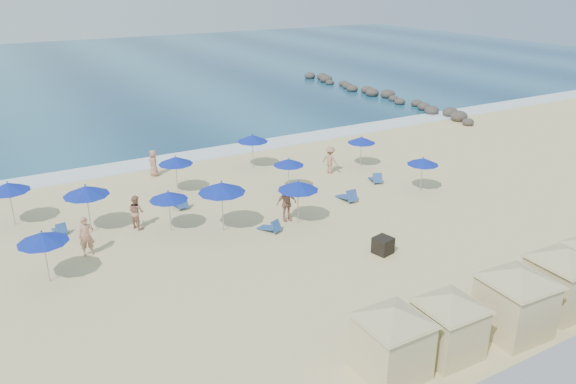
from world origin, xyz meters
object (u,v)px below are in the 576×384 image
at_px(cabana_3, 564,272).
at_px(umbrella_0, 8,187).
at_px(cabana_0, 393,332).
at_px(umbrella_10, 423,161).
at_px(umbrella_1, 42,237).
at_px(beachgoer_1, 136,212).
at_px(trash_bin, 383,245).
at_px(cabana_2, 517,292).
at_px(umbrella_5, 222,187).
at_px(umbrella_8, 253,138).
at_px(beachgoer_0, 86,236).
at_px(umbrella_3, 168,196).
at_px(beachgoer_3, 330,160).
at_px(umbrella_7, 298,186).
at_px(cabana_1, 450,316).
at_px(umbrella_4, 175,160).
at_px(rock_jetty, 378,94).
at_px(umbrella_6, 289,162).
at_px(umbrella_2, 86,191).
at_px(beachgoer_4, 153,163).
at_px(umbrella_9, 362,140).
at_px(beachgoer_2, 286,203).

relative_size(cabana_3, umbrella_0, 1.92).
relative_size(cabana_0, umbrella_10, 2.03).
bearing_deg(umbrella_1, umbrella_10, 0.30).
bearing_deg(cabana_3, beachgoer_1, 127.52).
bearing_deg(cabana_3, umbrella_0, 132.20).
distance_m(trash_bin, cabana_2, 7.23).
bearing_deg(trash_bin, umbrella_5, 120.02).
relative_size(umbrella_0, umbrella_5, 0.89).
relative_size(umbrella_8, beachgoer_0, 1.24).
height_order(trash_bin, umbrella_5, umbrella_5).
xyz_separation_m(umbrella_3, umbrella_5, (2.28, -1.32, 0.44)).
height_order(umbrella_0, umbrella_10, umbrella_0).
bearing_deg(beachgoer_3, cabana_3, 152.71).
xyz_separation_m(cabana_3, umbrella_7, (-4.51, 11.80, 0.42)).
xyz_separation_m(umbrella_3, beachgoer_3, (11.74, 3.18, -1.00)).
height_order(cabana_3, umbrella_8, cabana_3).
bearing_deg(umbrella_0, cabana_2, -52.85).
xyz_separation_m(trash_bin, cabana_0, (-5.09, -6.63, 1.16)).
xyz_separation_m(trash_bin, cabana_3, (2.82, -7.01, 1.26)).
height_order(cabana_1, umbrella_0, cabana_1).
bearing_deg(umbrella_4, umbrella_3, -113.36).
height_order(cabana_3, umbrella_3, cabana_3).
distance_m(cabana_0, umbrella_1, 14.49).
relative_size(cabana_2, umbrella_0, 1.92).
distance_m(rock_jetty, umbrella_6, 28.34).
bearing_deg(umbrella_10, umbrella_2, 167.63).
bearing_deg(rock_jetty, beachgoer_0, -147.98).
xyz_separation_m(umbrella_3, umbrella_10, (14.66, -2.10, -0.05)).
height_order(umbrella_10, beachgoer_1, umbrella_10).
xyz_separation_m(umbrella_2, beachgoer_4, (5.30, 6.52, -1.36)).
bearing_deg(umbrella_4, cabana_2, -73.55).
distance_m(umbrella_5, umbrella_7, 3.86).
bearing_deg(umbrella_5, umbrella_9, 21.04).
relative_size(umbrella_0, beachgoer_3, 1.34).
distance_m(trash_bin, umbrella_1, 14.69).
bearing_deg(beachgoer_2, umbrella_2, 162.47).
relative_size(beachgoer_2, beachgoer_4, 1.11).
xyz_separation_m(cabana_1, umbrella_7, (1.13, 11.62, 0.60)).
xyz_separation_m(umbrella_7, beachgoer_4, (-4.16, 10.82, -1.22)).
bearing_deg(umbrella_7, cabana_2, -81.55).
relative_size(beachgoer_1, beachgoer_3, 0.99).
distance_m(cabana_1, umbrella_5, 13.00).
height_order(rock_jetty, beachgoer_2, beachgoer_2).
bearing_deg(umbrella_9, umbrella_3, -167.02).
bearing_deg(umbrella_10, umbrella_3, 171.85).
distance_m(cabana_0, umbrella_2, 16.86).
height_order(trash_bin, cabana_0, cabana_0).
relative_size(cabana_1, umbrella_1, 1.75).
bearing_deg(umbrella_2, beachgoer_4, 50.90).
distance_m(umbrella_1, umbrella_6, 14.50).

